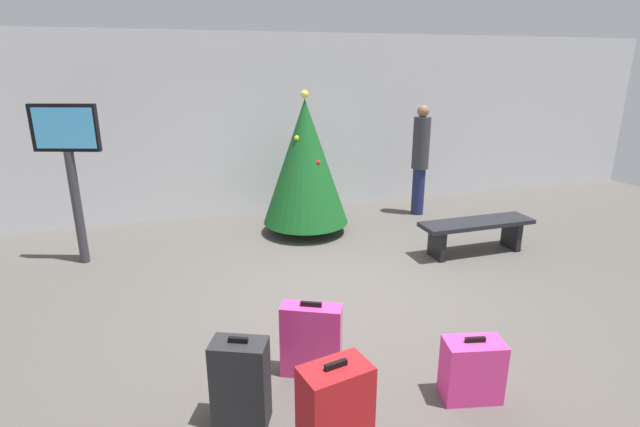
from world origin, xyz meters
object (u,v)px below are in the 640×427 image
waiting_bench (476,229)px  suitcase_2 (311,340)px  traveller_0 (420,157)px  suitcase_1 (472,370)px  suitcase_0 (241,383)px  flight_info_kiosk (69,155)px  holiday_tree (305,162)px  suitcase_3 (335,417)px

waiting_bench → suitcase_2: suitcase_2 is taller
traveller_0 → suitcase_1: (-2.03, -4.57, -0.78)m
suitcase_0 → flight_info_kiosk: bearing=112.7°
waiting_bench → suitcase_1: size_ratio=2.99×
holiday_tree → suitcase_3: 4.74m
suitcase_0 → suitcase_1: (1.80, -0.28, -0.09)m
traveller_0 → suitcase_1: size_ratio=3.49×
flight_info_kiosk → suitcase_3: (2.08, -4.29, -1.09)m
flight_info_kiosk → suitcase_1: 5.35m
flight_info_kiosk → suitcase_0: 4.17m
suitcase_2 → suitcase_1: bearing=-31.4°
waiting_bench → traveller_0: size_ratio=0.86×
holiday_tree → traveller_0: bearing=8.4°
suitcase_1 → holiday_tree: bearing=91.9°
waiting_bench → traveller_0: traveller_0 is taller
suitcase_2 → waiting_bench: bearing=32.9°
waiting_bench → suitcase_0: size_ratio=2.27×
holiday_tree → suitcase_1: 4.34m
holiday_tree → suitcase_1: holiday_tree is taller
traveller_0 → suitcase_0: (-3.83, -4.28, -0.69)m
waiting_bench → suitcase_1: (-1.89, -2.64, -0.11)m
holiday_tree → suitcase_2: bearing=-105.5°
suitcase_0 → traveller_0: bearing=48.2°
holiday_tree → suitcase_0: holiday_tree is taller
flight_info_kiosk → suitcase_3: bearing=-64.2°
holiday_tree → waiting_bench: (2.03, -1.60, -0.77)m
flight_info_kiosk → suitcase_2: flight_info_kiosk is taller
flight_info_kiosk → suitcase_0: (1.55, -3.71, -1.12)m
waiting_bench → suitcase_3: bearing=-137.0°
waiting_bench → suitcase_1: suitcase_1 is taller
waiting_bench → suitcase_3: (-3.16, -2.95, 0.01)m
traveller_0 → suitcase_0: traveller_0 is taller
suitcase_3 → flight_info_kiosk: bearing=115.8°
holiday_tree → suitcase_0: 4.36m
suitcase_0 → suitcase_2: 0.78m
suitcase_1 → suitcase_3: bearing=-166.6°
traveller_0 → suitcase_0: bearing=-131.8°
suitcase_2 → suitcase_3: (-0.14, -0.99, 0.05)m
suitcase_0 → suitcase_1: 1.82m
flight_info_kiosk → waiting_bench: (5.23, -1.35, -1.10)m
waiting_bench → holiday_tree: bearing=141.8°
waiting_bench → suitcase_0: bearing=-147.3°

